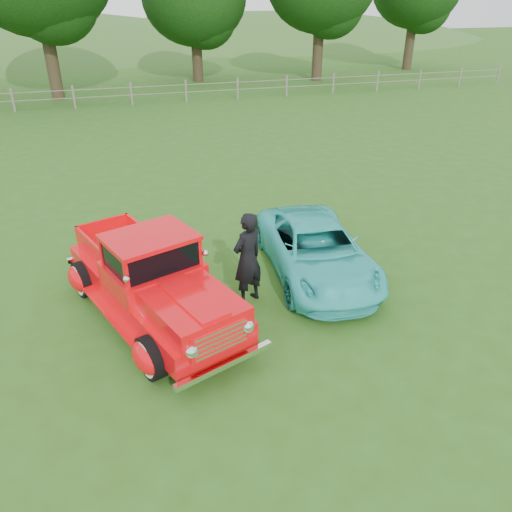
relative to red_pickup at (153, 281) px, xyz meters
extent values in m
plane|color=#2E5416|center=(1.07, -1.31, -0.80)|extent=(140.00, 140.00, 0.00)
ellipsoid|color=#3C6A27|center=(21.07, 60.69, -4.65)|extent=(72.00, 52.00, 14.00)
cube|color=slate|center=(1.07, 20.69, -0.25)|extent=(48.00, 0.04, 0.04)
cube|color=slate|center=(1.07, 20.69, 0.15)|extent=(48.00, 0.04, 0.04)
cylinder|color=#302318|center=(-2.93, 23.69, 1.62)|extent=(0.70, 0.70, 4.84)
cylinder|color=#302318|center=(6.07, 27.69, 1.07)|extent=(0.70, 0.70, 3.74)
cylinder|color=#302318|center=(14.07, 25.69, 1.40)|extent=(0.70, 0.70, 4.40)
cylinder|color=#302318|center=(23.07, 28.69, 1.29)|extent=(0.70, 0.70, 4.18)
cylinder|color=black|center=(-0.25, -1.71, -0.42)|extent=(0.49, 0.80, 0.76)
cylinder|color=black|center=(1.31, -1.13, -0.42)|extent=(0.49, 0.80, 0.76)
cylinder|color=black|center=(-1.33, 1.20, -0.42)|extent=(0.49, 0.80, 0.76)
cylinder|color=black|center=(0.22, 1.78, -0.42)|extent=(0.49, 0.80, 0.76)
cube|color=red|center=(-0.01, 0.03, -0.22)|extent=(3.07, 4.86, 0.44)
ellipsoid|color=red|center=(-0.32, -1.73, -0.38)|extent=(0.65, 0.85, 0.54)
ellipsoid|color=red|center=(1.37, -1.10, -0.38)|extent=(0.65, 0.85, 0.54)
ellipsoid|color=red|center=(-1.40, 1.17, -0.38)|extent=(0.65, 0.85, 0.54)
ellipsoid|color=red|center=(0.29, 1.80, -0.38)|extent=(0.65, 0.85, 0.54)
cube|color=red|center=(0.53, -1.42, 0.17)|extent=(1.80, 1.96, 0.42)
cube|color=red|center=(0.02, -0.06, 0.19)|extent=(1.97, 1.82, 0.44)
cube|color=black|center=(0.02, -0.06, 0.66)|extent=(1.74, 1.55, 0.50)
cube|color=red|center=(0.02, -0.06, 0.94)|extent=(1.85, 1.67, 0.08)
cube|color=red|center=(-0.48, 1.30, 0.15)|extent=(1.78, 2.24, 0.45)
cube|color=white|center=(0.81, -2.18, 0.05)|extent=(1.03, 0.47, 0.50)
cube|color=white|center=(0.85, -2.27, -0.38)|extent=(1.73, 0.72, 0.10)
cube|color=white|center=(-0.86, 2.30, -0.38)|extent=(1.64, 0.69, 0.10)
imported|color=#32CBC4|center=(3.61, 0.65, -0.20)|extent=(2.30, 4.41, 1.18)
imported|color=black|center=(1.87, 0.03, 0.18)|extent=(0.84, 0.74, 1.94)
camera|label=1|loc=(-0.43, -8.27, 4.85)|focal=35.00mm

